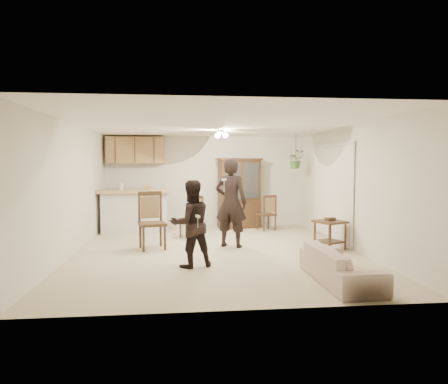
{
  "coord_description": "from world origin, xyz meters",
  "views": [
    {
      "loc": [
        -0.66,
        -7.82,
        1.73
      ],
      "look_at": [
        0.2,
        0.4,
        1.15
      ],
      "focal_mm": 32.0,
      "sensor_mm": 36.0,
      "label": 1
    }
  ],
  "objects": [
    {
      "name": "china_hutch",
      "position": [
        0.88,
        2.85,
        0.93
      ],
      "size": [
        1.27,
        0.73,
        1.89
      ],
      "rotation": [
        0.0,
        0.0,
        0.24
      ],
      "color": "#321F12",
      "rests_on": "floor"
    },
    {
      "name": "plant_cord",
      "position": [
        2.3,
        2.4,
        2.17
      ],
      "size": [
        0.01,
        0.01,
        0.65
      ],
      "primitive_type": "cylinder",
      "color": "black",
      "rests_on": "ceiling"
    },
    {
      "name": "wall_right",
      "position": [
        2.75,
        0.0,
        1.25
      ],
      "size": [
        0.02,
        6.5,
        2.5
      ],
      "primitive_type": "cube",
      "color": "beige",
      "rests_on": "ground"
    },
    {
      "name": "ceiling_fixture",
      "position": [
        0.2,
        1.2,
        2.4
      ],
      "size": [
        0.36,
        0.36,
        0.2
      ],
      "primitive_type": null,
      "color": "#FFE8BF",
      "rests_on": "ceiling"
    },
    {
      "name": "chair_hutch_right",
      "position": [
        1.52,
        2.38,
        0.26
      ],
      "size": [
        0.53,
        0.53,
        0.93
      ],
      "rotation": [
        0.0,
        0.0,
        3.47
      ],
      "color": "#321F12",
      "rests_on": "floor"
    },
    {
      "name": "wall_back",
      "position": [
        0.0,
        3.25,
        1.25
      ],
      "size": [
        5.5,
        0.02,
        2.5
      ],
      "primitive_type": "cube",
      "color": "beige",
      "rests_on": "ground"
    },
    {
      "name": "sofa",
      "position": [
        1.63,
        -2.28,
        0.37
      ],
      "size": [
        0.75,
        1.88,
        0.73
      ],
      "primitive_type": "imported",
      "rotation": [
        0.0,
        0.0,
        1.58
      ],
      "color": "beige",
      "rests_on": "floor"
    },
    {
      "name": "hanging_plant",
      "position": [
        2.3,
        2.4,
        1.85
      ],
      "size": [
        0.43,
        0.37,
        0.48
      ],
      "primitive_type": "imported",
      "color": "#2B6227",
      "rests_on": "ceiling"
    },
    {
      "name": "controller_child",
      "position": [
        -0.42,
        -1.5,
        0.9
      ],
      "size": [
        0.08,
        0.13,
        0.04
      ],
      "primitive_type": "cube",
      "rotation": [
        0.0,
        0.0,
        3.44
      ],
      "color": "silver",
      "rests_on": "child"
    },
    {
      "name": "wall_front",
      "position": [
        0.0,
        -3.25,
        1.25
      ],
      "size": [
        5.5,
        0.02,
        2.5
      ],
      "primitive_type": "cube",
      "color": "beige",
      "rests_on": "ground"
    },
    {
      "name": "adult",
      "position": [
        0.34,
        0.38,
        0.9
      ],
      "size": [
        0.78,
        0.67,
        1.8
      ],
      "primitive_type": "imported",
      "rotation": [
        0.0,
        0.0,
        2.71
      ],
      "color": "black",
      "rests_on": "floor"
    },
    {
      "name": "side_table",
      "position": [
        2.32,
        -0.06,
        0.3
      ],
      "size": [
        0.7,
        0.7,
        0.65
      ],
      "rotation": [
        0.0,
        0.0,
        0.39
      ],
      "color": "#321F12",
      "rests_on": "floor"
    },
    {
      "name": "chair_hutch_left",
      "position": [
        -0.46,
        1.49,
        0.28
      ],
      "size": [
        0.61,
        0.61,
        0.99
      ],
      "rotation": [
        0.0,
        0.0,
        -0.96
      ],
      "color": "#321F12",
      "rests_on": "floor"
    },
    {
      "name": "breakfast_bar",
      "position": [
        -1.85,
        2.35,
        0.5
      ],
      "size": [
        1.6,
        0.55,
        1.0
      ],
      "primitive_type": "cube",
      "color": "silver",
      "rests_on": "floor"
    },
    {
      "name": "ceiling",
      "position": [
        0.0,
        0.0,
        2.5
      ],
      "size": [
        5.5,
        6.5,
        0.02
      ],
      "primitive_type": "cube",
      "color": "white",
      "rests_on": "wall_back"
    },
    {
      "name": "child",
      "position": [
        -0.52,
        -1.17,
        0.68
      ],
      "size": [
        0.78,
        0.68,
        1.35
      ],
      "primitive_type": "imported",
      "rotation": [
        0.0,
        0.0,
        3.44
      ],
      "color": "black",
      "rests_on": "floor"
    },
    {
      "name": "wall_left",
      "position": [
        -2.75,
        0.0,
        1.25
      ],
      "size": [
        0.02,
        6.5,
        2.5
      ],
      "primitive_type": "cube",
      "color": "beige",
      "rests_on": "ground"
    },
    {
      "name": "floor",
      "position": [
        0.0,
        0.0,
        0.0
      ],
      "size": [
        6.5,
        6.5,
        0.0
      ],
      "primitive_type": "plane",
      "color": "#C4B794",
      "rests_on": "ground"
    },
    {
      "name": "chair_bar",
      "position": [
        -1.27,
        0.32,
        0.33
      ],
      "size": [
        0.63,
        0.63,
        1.17
      ],
      "rotation": [
        0.0,
        0.0,
        0.25
      ],
      "color": "#321F12",
      "rests_on": "floor"
    },
    {
      "name": "controller_adult",
      "position": [
        0.16,
        -0.01,
        1.43
      ],
      "size": [
        0.11,
        0.17,
        0.05
      ],
      "primitive_type": "cube",
      "rotation": [
        0.0,
        0.0,
        2.71
      ],
      "color": "silver",
      "rests_on": "adult"
    },
    {
      "name": "bar_top",
      "position": [
        -1.85,
        2.35,
        1.05
      ],
      "size": [
        1.75,
        0.7,
        0.08
      ],
      "primitive_type": "cube",
      "color": "tan",
      "rests_on": "breakfast_bar"
    },
    {
      "name": "upper_cabinets",
      "position": [
        -1.9,
        3.07,
        2.1
      ],
      "size": [
        1.5,
        0.34,
        0.7
      ],
      "primitive_type": "cube",
      "color": "brown",
      "rests_on": "wall_back"
    },
    {
      "name": "vertical_blinds",
      "position": [
        2.71,
        0.9,
        1.1
      ],
      "size": [
        0.06,
        2.3,
        2.1
      ],
      "primitive_type": null,
      "color": "silver",
      "rests_on": "wall_right"
    }
  ]
}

